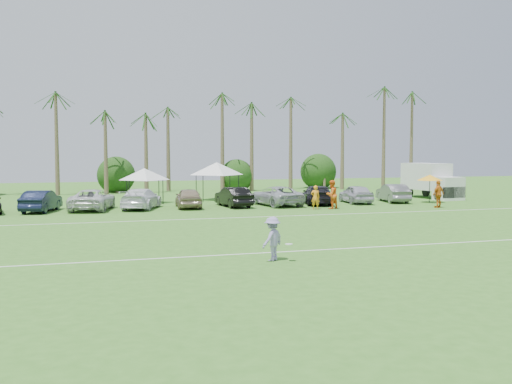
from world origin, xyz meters
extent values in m
plane|color=#366E21|center=(0.00, 0.00, 0.00)|extent=(120.00, 120.00, 0.00)
cube|color=white|center=(0.00, 2.00, 0.01)|extent=(80.00, 0.10, 0.01)
cube|color=white|center=(0.00, 14.00, 0.01)|extent=(80.00, 0.10, 0.01)
cone|color=brown|center=(-12.00, 38.00, 5.00)|extent=(0.44, 0.44, 10.00)
cone|color=brown|center=(-8.00, 38.00, 5.50)|extent=(0.44, 0.44, 11.00)
cone|color=brown|center=(-4.00, 38.00, 4.00)|extent=(0.44, 0.44, 8.00)
cone|color=brown|center=(0.00, 38.00, 4.50)|extent=(0.44, 0.44, 9.00)
cone|color=brown|center=(4.00, 38.00, 5.00)|extent=(0.44, 0.44, 10.00)
cone|color=brown|center=(8.00, 38.00, 5.50)|extent=(0.44, 0.44, 11.00)
cone|color=brown|center=(13.00, 38.00, 4.00)|extent=(0.44, 0.44, 8.00)
cone|color=brown|center=(18.00, 38.00, 4.50)|extent=(0.44, 0.44, 9.00)
cone|color=brown|center=(23.00, 38.00, 5.00)|extent=(0.44, 0.44, 10.00)
cone|color=brown|center=(27.00, 38.00, 5.50)|extent=(0.44, 0.44, 11.00)
cylinder|color=brown|center=(-6.00, 39.00, 0.70)|extent=(0.30, 0.30, 1.40)
sphere|color=#163910|center=(-6.00, 39.00, 1.80)|extent=(4.00, 4.00, 4.00)
cylinder|color=brown|center=(6.00, 39.00, 0.70)|extent=(0.30, 0.30, 1.40)
sphere|color=#163910|center=(6.00, 39.00, 1.80)|extent=(4.00, 4.00, 4.00)
cylinder|color=brown|center=(16.00, 39.00, 0.70)|extent=(0.30, 0.30, 1.40)
sphere|color=#163910|center=(16.00, 39.00, 1.80)|extent=(4.00, 4.00, 4.00)
imported|color=orange|center=(6.36, 17.42, 0.83)|extent=(0.70, 0.56, 1.66)
imported|color=orange|center=(7.58, 17.39, 1.00)|extent=(1.19, 1.07, 2.01)
imported|color=orange|center=(15.24, 15.95, 0.97)|extent=(1.24, 0.83, 1.95)
cube|color=white|center=(19.62, 24.23, 1.87)|extent=(2.65, 4.38, 2.28)
cube|color=white|center=(19.89, 21.33, 0.96)|extent=(2.24, 1.83, 1.91)
cube|color=black|center=(19.95, 20.65, 0.68)|extent=(2.11, 0.46, 0.91)
cube|color=#E5590C|center=(20.76, 24.34, 1.46)|extent=(0.15, 1.45, 0.82)
cylinder|color=black|center=(18.97, 21.43, 0.41)|extent=(0.35, 0.84, 0.82)
cylinder|color=black|center=(20.78, 21.59, 0.41)|extent=(0.35, 0.84, 0.82)
cylinder|color=black|center=(18.61, 25.23, 0.41)|extent=(0.35, 0.84, 0.82)
cylinder|color=black|center=(20.43, 25.40, 0.41)|extent=(0.35, 0.84, 0.82)
cylinder|color=black|center=(-5.80, 24.38, 0.91)|extent=(0.06, 0.06, 1.81)
cylinder|color=black|center=(-3.28, 24.38, 0.91)|extent=(0.06, 0.06, 1.81)
cylinder|color=black|center=(-5.80, 26.90, 0.91)|extent=(0.06, 0.06, 1.81)
cylinder|color=black|center=(-3.28, 26.90, 0.91)|extent=(0.06, 0.06, 1.81)
pyramid|color=silver|center=(-4.54, 25.64, 2.72)|extent=(3.92, 3.92, 0.91)
cylinder|color=black|center=(0.05, 25.45, 1.05)|extent=(0.06, 0.06, 2.09)
cylinder|color=black|center=(2.98, 25.45, 1.05)|extent=(0.06, 0.06, 2.09)
cylinder|color=black|center=(0.05, 28.38, 1.05)|extent=(0.06, 0.06, 2.09)
cylinder|color=black|center=(2.98, 28.38, 1.05)|extent=(0.06, 0.06, 2.09)
pyramid|color=white|center=(1.51, 26.91, 3.14)|extent=(4.52, 4.52, 1.05)
cylinder|color=black|center=(16.96, 19.64, 0.99)|extent=(0.05, 0.05, 1.98)
cone|color=#FFAD1A|center=(16.96, 19.64, 1.98)|extent=(1.98, 1.98, 0.45)
imported|color=#9688C2|center=(-2.41, 0.40, 0.81)|extent=(1.19, 1.10, 1.61)
cylinder|color=white|center=(-1.89, 0.08, 0.63)|extent=(0.27, 0.27, 0.03)
imported|color=black|center=(-11.79, 21.14, 0.72)|extent=(2.59, 4.60, 1.44)
imported|color=silver|center=(-8.50, 21.24, 0.72)|extent=(3.50, 5.58, 1.44)
imported|color=white|center=(-5.20, 21.22, 0.72)|extent=(3.59, 5.34, 1.44)
imported|color=gray|center=(-1.91, 20.94, 0.72)|extent=(2.05, 4.35, 1.44)
imported|color=black|center=(1.38, 20.91, 0.72)|extent=(1.95, 4.49, 1.44)
imported|color=#B2B6BC|center=(4.67, 20.86, 0.72)|extent=(3.07, 5.45, 1.44)
imported|color=black|center=(7.96, 20.93, 0.72)|extent=(3.14, 5.29, 1.44)
imported|color=#B9B8C3|center=(11.25, 21.00, 0.72)|extent=(2.14, 4.37, 1.44)
imported|color=slate|center=(14.54, 21.05, 0.72)|extent=(2.32, 4.57, 1.44)
camera|label=1|loc=(-8.90, -19.18, 3.96)|focal=40.00mm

